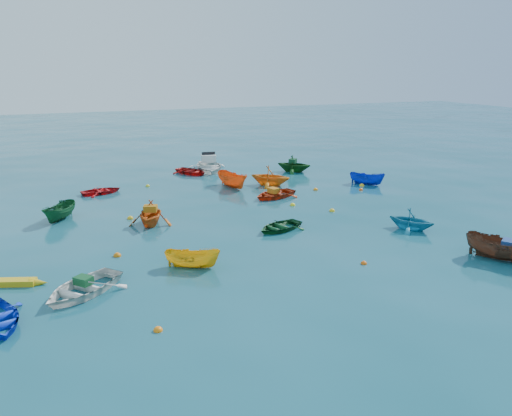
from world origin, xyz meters
name	(u,v)px	position (x,y,z in m)	size (l,w,h in m)	color
ground	(292,240)	(0.00, 0.00, 0.00)	(160.00, 160.00, 0.00)	#0B4450
dinghy_white_near	(83,294)	(-10.48, -2.62, 0.00)	(2.56, 3.58, 0.74)	silver
sampan_brown_mid	(503,260)	(7.97, -6.16, 0.00)	(1.31, 3.47, 1.34)	#4E2C1C
dinghy_orange_w	(151,224)	(-6.31, 5.38, 0.00)	(2.47, 2.87, 1.51)	#D65714
sampan_yellow_mid	(193,267)	(-5.72, -1.62, 0.00)	(0.96, 2.55, 0.99)	gold
dinghy_green_e	(279,230)	(0.11, 1.77, 0.00)	(2.03, 2.83, 0.59)	#10461F
dinghy_cyan_se	(411,229)	(6.89, -0.87, 0.00)	(2.12, 2.46, 1.30)	teal
dinghy_red_nw	(101,193)	(-8.29, 13.81, 0.00)	(1.97, 2.75, 0.57)	red
sampan_orange_n	(233,187)	(0.97, 12.12, 0.00)	(1.26, 3.35, 1.30)	#E85915
dinghy_green_n	(294,172)	(7.66, 15.49, 0.00)	(2.46, 2.85, 1.50)	#104714
dinghy_red_ne	(274,197)	(2.67, 8.28, 0.00)	(2.32, 3.25, 0.67)	#BC310F
sampan_blue_far	(367,184)	(10.79, 9.24, 0.00)	(1.01, 2.69, 1.04)	#0E2AB2
dinghy_red_far	(191,174)	(-0.69, 17.86, 0.00)	(2.26, 3.15, 0.65)	#B0110E
dinghy_orange_far	(270,185)	(3.82, 11.67, 0.00)	(2.62, 3.04, 1.60)	orange
sampan_green_far	(61,220)	(-11.09, 8.19, 0.00)	(1.09, 2.90, 1.12)	#114B24
kayak_yellow	(2,285)	(-13.53, -0.56, 0.00)	(0.49, 3.43, 0.33)	gold
motorboat_white	(209,171)	(1.06, 18.61, 0.00)	(3.23, 4.51, 1.54)	silver
tarp_green_a	(83,280)	(-10.41, -2.55, 0.53)	(0.66, 0.50, 0.32)	#134C25
tarp_blue_a	(509,244)	(8.05, -6.29, 0.85)	(0.73, 0.56, 0.36)	navy
tarp_orange_a	(150,208)	(-6.29, 5.42, 0.93)	(0.74, 0.56, 0.36)	#AF6811
tarp_green_b	(293,161)	(7.58, 15.56, 0.93)	(0.73, 0.55, 0.35)	#0F3F20
tarp_orange_b	(273,190)	(2.58, 8.25, 0.51)	(0.71, 0.54, 0.34)	#C87114
buoy_or_a	(158,331)	(-8.26, -6.61, 0.00)	(0.32, 0.32, 0.32)	orange
buoy_ye_a	(332,211)	(4.65, 3.85, 0.00)	(0.36, 0.36, 0.36)	gold
buoy_or_b	(364,264)	(1.67, -4.15, 0.00)	(0.29, 0.29, 0.29)	#ED590C
buoy_ye_b	(130,219)	(-7.27, 6.90, 0.00)	(0.37, 0.37, 0.37)	gold
buoy_or_c	(117,256)	(-8.72, 1.02, 0.00)	(0.37, 0.37, 0.37)	#D3690B
buoy_ye_c	(293,205)	(2.94, 5.96, 0.00)	(0.35, 0.35, 0.35)	yellow
buoy_or_d	(361,190)	(9.34, 7.81, 0.00)	(0.30, 0.30, 0.30)	#EC4E0C
buoy_ye_d	(148,186)	(-4.86, 14.73, 0.00)	(0.31, 0.31, 0.31)	yellow
buoy_or_e	(316,190)	(6.30, 9.06, 0.00)	(0.34, 0.34, 0.34)	orange
buoy_ye_e	(362,186)	(10.17, 8.95, 0.00)	(0.36, 0.36, 0.36)	yellow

